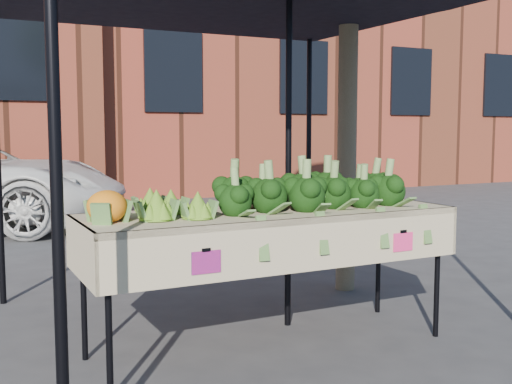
# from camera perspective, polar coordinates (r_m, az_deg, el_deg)

# --- Properties ---
(ground) EXTENTS (90.00, 90.00, 0.00)m
(ground) POSITION_cam_1_polar(r_m,az_deg,el_deg) (4.10, -1.19, -14.48)
(ground) COLOR #353537
(table) EXTENTS (2.40, 0.81, 0.90)m
(table) POSITION_cam_1_polar(r_m,az_deg,el_deg) (4.07, 1.27, -7.97)
(table) COLOR #BEAF8B
(table) RESTS_ON ground
(canopy) EXTENTS (3.16, 3.16, 2.74)m
(canopy) POSITION_cam_1_polar(r_m,az_deg,el_deg) (4.34, -1.58, 5.14)
(canopy) COLOR black
(canopy) RESTS_ON ground
(broccoli_heap) EXTENTS (1.50, 0.60, 0.29)m
(broccoli_heap) POSITION_cam_1_polar(r_m,az_deg,el_deg) (4.16, 5.09, 0.62)
(broccoli_heap) COLOR black
(broccoli_heap) RESTS_ON table
(romanesco_cluster) EXTENTS (0.45, 0.59, 0.22)m
(romanesco_cluster) POSITION_cam_1_polar(r_m,az_deg,el_deg) (3.75, -7.99, -0.49)
(romanesco_cluster) COLOR #75A332
(romanesco_cluster) RESTS_ON table
(cauliflower_pair) EXTENTS (0.22, 0.22, 0.20)m
(cauliflower_pair) POSITION_cam_1_polar(r_m,az_deg,el_deg) (3.57, -13.42, -1.10)
(cauliflower_pair) COLOR orange
(cauliflower_pair) RESTS_ON table
(street_tree) EXTENTS (2.44, 2.44, 4.81)m
(street_tree) POSITION_cam_1_polar(r_m,az_deg,el_deg) (5.60, 8.46, 15.88)
(street_tree) COLOR #1E4C14
(street_tree) RESTS_ON ground
(building_right) EXTENTS (12.00, 8.00, 8.50)m
(building_right) POSITION_cam_1_polar(r_m,az_deg,el_deg) (18.38, 1.91, 14.63)
(building_right) COLOR brown
(building_right) RESTS_ON ground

